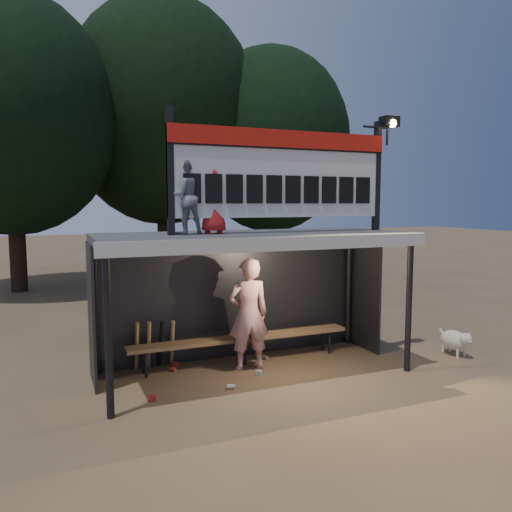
{
  "coord_description": "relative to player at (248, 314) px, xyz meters",
  "views": [
    {
      "loc": [
        -3.04,
        -7.42,
        2.8
      ],
      "look_at": [
        0.2,
        0.4,
        1.9
      ],
      "focal_mm": 35.0,
      "sensor_mm": 36.0,
      "label": 1
    }
  ],
  "objects": [
    {
      "name": "litter",
      "position": [
        -0.54,
        0.01,
        -0.91
      ],
      "size": [
        2.33,
        1.46,
        0.08
      ],
      "color": "#A51F1C",
      "rests_on": "ground"
    },
    {
      "name": "dog",
      "position": [
        3.83,
        -0.73,
        -0.67
      ],
      "size": [
        0.36,
        0.81,
        0.49
      ],
      "color": "beige",
      "rests_on": "ground"
    },
    {
      "name": "player",
      "position": [
        0.0,
        0.0,
        0.0
      ],
      "size": [
        0.74,
        0.53,
        1.89
      ],
      "primitive_type": "imported",
      "rotation": [
        0.0,
        0.0,
        3.03
      ],
      "color": "silver",
      "rests_on": "ground"
    },
    {
      "name": "child_b",
      "position": [
        -0.64,
        -0.14,
        1.89
      ],
      "size": [
        0.55,
        0.41,
        1.03
      ],
      "primitive_type": "imported",
      "rotation": [
        0.0,
        0.0,
        2.97
      ],
      "color": "#B21B1C",
      "rests_on": "dugout_shelter"
    },
    {
      "name": "ground",
      "position": [
        0.02,
        -0.2,
        -0.95
      ],
      "size": [
        80.0,
        80.0,
        0.0
      ],
      "primitive_type": "plane",
      "color": "brown",
      "rests_on": "ground"
    },
    {
      "name": "tree_right",
      "position": [
        5.02,
        10.3,
        4.24
      ],
      "size": [
        6.08,
        6.08,
        8.72
      ],
      "color": "#312116",
      "rests_on": "ground"
    },
    {
      "name": "bats",
      "position": [
        -1.46,
        0.62,
        -0.52
      ],
      "size": [
        0.68,
        0.35,
        0.84
      ],
      "color": "#A27D4B",
      "rests_on": "ground"
    },
    {
      "name": "scoreboard_assembly",
      "position": [
        0.58,
        -0.21,
        2.38
      ],
      "size": [
        4.1,
        0.27,
        1.99
      ],
      "color": "black",
      "rests_on": "dugout_shelter"
    },
    {
      "name": "tree_left",
      "position": [
        -3.98,
        9.8,
        4.57
      ],
      "size": [
        6.46,
        6.46,
        9.27
      ],
      "color": "black",
      "rests_on": "ground"
    },
    {
      "name": "tree_mid",
      "position": [
        1.02,
        11.3,
        5.22
      ],
      "size": [
        7.22,
        7.22,
        10.36
      ],
      "color": "black",
      "rests_on": "ground"
    },
    {
      "name": "child_a",
      "position": [
        -1.1,
        -0.15,
        1.95
      ],
      "size": [
        0.63,
        0.53,
        1.15
      ],
      "primitive_type": "imported",
      "rotation": [
        0.0,
        0.0,
        3.34
      ],
      "color": "slate",
      "rests_on": "dugout_shelter"
    },
    {
      "name": "bench",
      "position": [
        0.02,
        0.35,
        -0.51
      ],
      "size": [
        4.0,
        0.35,
        0.48
      ],
      "color": "olive",
      "rests_on": "ground"
    },
    {
      "name": "dugout_shelter",
      "position": [
        0.02,
        0.04,
        0.9
      ],
      "size": [
        5.1,
        2.08,
        2.32
      ],
      "color": "#3E3E40",
      "rests_on": "ground"
    }
  ]
}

